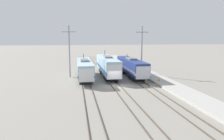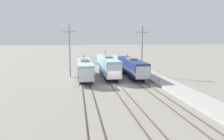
# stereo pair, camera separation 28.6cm
# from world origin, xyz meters

# --- Properties ---
(ground_plane) EXTENTS (400.00, 400.00, 0.00)m
(ground_plane) POSITION_xyz_m (0.00, 0.00, 0.00)
(ground_plane) COLOR gray
(rail_pair_far_left) EXTENTS (1.51, 120.00, 0.15)m
(rail_pair_far_left) POSITION_xyz_m (-5.03, 0.00, 0.07)
(rail_pair_far_left) COLOR #4C4238
(rail_pair_far_left) RESTS_ON ground_plane
(rail_pair_center) EXTENTS (1.51, 120.00, 0.15)m
(rail_pair_center) POSITION_xyz_m (0.00, 0.00, 0.07)
(rail_pair_center) COLOR #4C4238
(rail_pair_center) RESTS_ON ground_plane
(rail_pair_far_right) EXTENTS (1.51, 120.00, 0.15)m
(rail_pair_far_right) POSITION_xyz_m (5.03, 0.00, 0.07)
(rail_pair_far_right) COLOR #4C4238
(rail_pair_far_right) RESTS_ON ground_plane
(locomotive_far_left) EXTENTS (2.85, 16.34, 4.83)m
(locomotive_far_left) POSITION_xyz_m (-5.03, 7.54, 2.05)
(locomotive_far_left) COLOR #232326
(locomotive_far_left) RESTS_ON ground_plane
(locomotive_center) EXTENTS (2.91, 18.04, 5.41)m
(locomotive_center) POSITION_xyz_m (0.00, 9.87, 2.26)
(locomotive_center) COLOR #232326
(locomotive_center) RESTS_ON ground_plane
(locomotive_far_right) EXTENTS (2.83, 17.28, 4.48)m
(locomotive_far_right) POSITION_xyz_m (5.03, 8.83, 2.07)
(locomotive_far_right) COLOR black
(locomotive_far_right) RESTS_ON ground_plane
(catenary_tower_left) EXTENTS (2.87, 0.30, 10.75)m
(catenary_tower_left) POSITION_xyz_m (-8.00, 10.49, 5.67)
(catenary_tower_left) COLOR gray
(catenary_tower_left) RESTS_ON ground_plane
(catenary_tower_right) EXTENTS (2.87, 0.30, 10.75)m
(catenary_tower_right) POSITION_xyz_m (7.72, 10.49, 5.67)
(catenary_tower_right) COLOR gray
(catenary_tower_right) RESTS_ON ground_plane
(platform) EXTENTS (4.00, 120.00, 0.38)m
(platform) POSITION_xyz_m (9.30, 0.00, 0.19)
(platform) COLOR #A8A59E
(platform) RESTS_ON ground_plane
(traffic_cone) EXTENTS (0.38, 0.38, 0.55)m
(traffic_cone) POSITION_xyz_m (8.29, 1.30, 0.65)
(traffic_cone) COLOR orange
(traffic_cone) RESTS_ON platform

